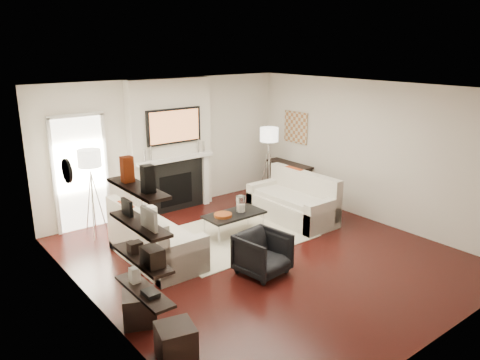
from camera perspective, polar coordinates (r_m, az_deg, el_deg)
room_envelope at (r=7.34m, az=2.90°, el=0.47°), size 6.00×6.00×6.00m
chimney_breast at (r=9.62m, az=-8.43°, el=4.13°), size 1.80×0.25×2.70m
fireplace_surround at (r=9.72m, az=-7.83°, el=-0.79°), size 1.30×0.02×1.04m
firebox at (r=9.73m, az=-7.80°, el=-1.19°), size 0.75×0.02×0.65m
mantel_pilaster_l at (r=9.36m, az=-11.53°, el=-1.45°), size 0.12×0.08×1.10m
mantel_pilaster_r at (r=10.05m, az=-4.22°, el=0.07°), size 0.12×0.08×1.10m
mantel_shelf at (r=9.52m, az=-7.81°, el=2.60°), size 1.70×0.18×0.07m
tv_body at (r=9.41m, az=-8.05°, el=6.53°), size 1.20×0.06×0.70m
tv_screen at (r=9.38m, az=-7.95°, el=6.51°), size 1.10×0.00×0.62m
candlestick_l_tall at (r=9.23m, az=-10.83°, el=3.20°), size 0.04×0.04×0.30m
candlestick_l_short at (r=9.18m, az=-11.54°, el=2.90°), size 0.04×0.04×0.24m
candlestick_r_tall at (r=9.77m, az=-5.10°, el=4.15°), size 0.04×0.04×0.30m
candlestick_r_short at (r=9.84m, az=-4.47°, el=4.08°), size 0.04×0.04×0.24m
hallway_panel at (r=9.05m, az=-18.87°, el=0.68°), size 0.90×0.02×2.10m
door_trim_l at (r=8.89m, az=-21.72°, el=0.13°), size 0.06×0.06×2.16m
door_trim_r at (r=9.19m, az=-16.02°, el=1.16°), size 0.06×0.06×2.16m
door_trim_top at (r=8.82m, az=-19.47°, el=7.43°), size 1.02×0.06×0.06m
rug at (r=8.51m, az=-1.12°, el=-6.83°), size 2.60×2.00×0.01m
loveseat_left_base at (r=7.69m, az=-10.14°, el=-8.07°), size 0.85×1.80×0.42m
loveseat_left_back at (r=7.43m, az=-12.55°, el=-6.45°), size 0.18×1.80×0.80m
loveseat_left_arm_n at (r=7.00m, az=-6.98°, el=-9.63°), size 0.85×0.18×0.60m
loveseat_left_arm_s at (r=8.32m, az=-12.84°, el=-5.62°), size 0.85×0.18×0.60m
loveseat_left_cushion at (r=7.61m, az=-9.91°, el=-6.20°), size 0.63×1.44×0.10m
pillow_left_orange at (r=7.61m, az=-13.64°, el=-4.31°), size 0.10×0.42×0.42m
pillow_left_charcoal at (r=7.10m, az=-11.57°, el=-5.77°), size 0.10×0.40×0.40m
loveseat_right_base at (r=9.28m, az=6.31°, el=-3.57°), size 0.85×1.80×0.42m
loveseat_right_back at (r=9.41m, az=7.83°, el=-1.32°), size 0.18×1.80×0.80m
loveseat_right_arm_n at (r=8.73m, az=10.05°, el=-4.40°), size 0.85×0.18×0.60m
loveseat_right_arm_s at (r=9.81m, az=3.03°, el=-1.83°), size 0.85×0.18×0.60m
loveseat_right_cushion at (r=9.16m, az=6.14°, el=-2.11°), size 0.63×1.44×0.10m
pillow_right_orange at (r=9.55m, az=6.59°, el=0.27°), size 0.10×0.42×0.42m
pillow_right_charcoal at (r=9.16m, az=9.22°, el=-0.61°), size 0.10×0.40×0.40m
coffee_table at (r=8.41m, az=-0.71°, el=-4.22°), size 1.10×0.55×0.04m
coffee_leg_nw at (r=8.05m, az=-2.59°, el=-6.82°), size 0.02×0.02×0.38m
coffee_leg_ne at (r=8.63m, az=2.84°, el=-5.21°), size 0.02×0.02×0.38m
coffee_leg_sw at (r=8.39m, az=-4.35°, el=-5.88°), size 0.02×0.02×0.38m
coffee_leg_se at (r=8.94m, az=0.98°, el=-4.40°), size 0.02×0.02×0.38m
hurricane_glass at (r=8.45m, az=0.09°, el=-2.98°), size 0.17×0.17×0.31m
hurricane_candle at (r=8.47m, az=0.09°, el=-3.40°), size 0.10×0.10×0.15m
copper_bowl at (r=8.26m, az=-2.09°, el=-4.30°), size 0.32×0.32×0.05m
armchair at (r=7.09m, az=2.79°, el=-8.73°), size 0.76×0.72×0.70m
lamp_left_post at (r=8.70m, az=-17.42°, el=-2.90°), size 0.02×0.02×1.20m
lamp_left_shade at (r=8.47m, az=-17.90°, el=2.54°), size 0.40×0.40×0.30m
lamp_left_leg_a at (r=8.74m, az=-16.75°, el=-2.76°), size 0.25×0.02×1.23m
lamp_left_leg_b at (r=8.77m, az=-17.98°, el=-2.80°), size 0.14×0.22×1.23m
lamp_left_leg_c at (r=8.60m, az=-17.53°, el=-3.14°), size 0.14×0.22×1.23m
lamp_right_post at (r=10.42m, az=3.49°, el=0.96°), size 0.02×0.02×1.20m
lamp_right_shade at (r=10.23m, az=3.57°, el=5.56°), size 0.40×0.40×0.30m
lamp_right_leg_a at (r=10.49m, az=3.94°, el=1.06°), size 0.25×0.02×1.23m
lamp_right_leg_b at (r=10.45m, az=2.92°, el=1.02°), size 0.14×0.22×1.23m
lamp_right_leg_c at (r=10.31m, az=3.62°, el=0.80°), size 0.14×0.22×1.23m
console_top at (r=10.64m, az=6.03°, el=1.95°), size 0.35×1.20×0.04m
console_leg_n at (r=10.37m, az=8.07°, el=-0.65°), size 0.30×0.04×0.71m
console_leg_s at (r=11.13m, az=4.00°, el=0.64°), size 0.30×0.04×0.71m
wall_art at (r=10.58m, az=6.82°, el=6.38°), size 0.03×0.70×0.70m
shelf_bottom at (r=5.45m, az=-11.62°, el=-13.13°), size 0.25×1.00×0.03m
shelf_lower at (r=5.27m, az=-11.87°, el=-9.33°), size 0.25×1.00×0.04m
shelf_upper at (r=5.11m, az=-12.13°, el=-5.28°), size 0.25×1.00×0.04m
shelf_top at (r=4.98m, az=-12.40°, el=-0.99°), size 0.25×1.00×0.04m
decor_magfile_a at (r=4.72m, az=-11.16°, el=0.12°), size 0.12×0.10×0.28m
decor_magfile_b at (r=5.13m, az=-13.59°, el=1.27°), size 0.12×0.10×0.28m
decor_frame_a at (r=4.88m, az=-11.04°, el=-4.67°), size 0.04×0.30×0.22m
decor_frame_b at (r=5.32m, az=-13.61°, el=-3.25°), size 0.04×0.22×0.18m
decor_wine_rack at (r=5.01m, az=-10.62°, el=-9.15°), size 0.18×0.25×0.20m
decor_box_small at (r=5.36m, az=-12.68°, el=-7.98°), size 0.15×0.12×0.12m
decor_books at (r=5.30m, az=-10.85°, el=-13.43°), size 0.14×0.20×0.05m
decor_box_tall at (r=5.57m, az=-12.72°, el=-11.24°), size 0.10×0.10×0.18m
clock_rim at (r=6.71m, az=-20.34°, el=1.04°), size 0.04×0.34×0.34m
clock_face at (r=6.71m, az=-20.14°, el=1.07°), size 0.01×0.29×0.29m
ottoman_near at (r=6.13m, az=-12.14°, el=-15.01°), size 0.53×0.53×0.40m
ottoman_far at (r=5.47m, az=-7.82°, el=-18.98°), size 0.48×0.48×0.40m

